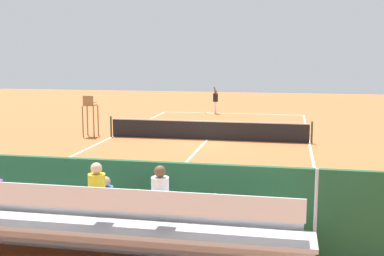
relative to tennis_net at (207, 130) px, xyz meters
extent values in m
plane|color=#BC6033|center=(0.00, 0.00, -0.50)|extent=(60.00, 60.00, 0.00)
cube|color=white|center=(0.00, -11.00, -0.50)|extent=(10.00, 0.10, 0.01)
cube|color=white|center=(0.00, 11.00, -0.50)|extent=(10.00, 0.10, 0.01)
cube|color=white|center=(-5.00, 0.00, -0.50)|extent=(0.10, 22.00, 0.01)
cube|color=white|center=(5.00, 0.00, -0.50)|extent=(0.10, 22.00, 0.01)
cube|color=white|center=(0.00, -6.05, -0.50)|extent=(7.50, 0.10, 0.01)
cube|color=white|center=(0.00, 6.05, -0.50)|extent=(7.50, 0.10, 0.01)
cube|color=white|center=(0.00, 0.00, -0.50)|extent=(0.10, 12.10, 0.01)
cube|color=white|center=(0.00, -11.00, -0.50)|extent=(0.10, 0.30, 0.01)
cube|color=black|center=(0.00, 0.00, -0.05)|extent=(10.00, 0.02, 0.91)
cube|color=white|center=(0.00, 0.00, 0.44)|extent=(10.00, 0.04, 0.06)
cylinder|color=#2D5133|center=(-5.10, 0.00, 0.03)|extent=(0.10, 0.10, 1.07)
cylinder|color=#2D5133|center=(5.10, 0.00, 0.03)|extent=(0.10, 0.10, 1.07)
cube|color=#235633|center=(0.00, 14.00, 0.50)|extent=(18.00, 0.16, 2.00)
cube|color=#B2B2B7|center=(0.00, 14.35, -0.28)|extent=(9.00, 0.10, 0.45)
cube|color=#B2B2B7|center=(0.00, 14.70, -0.09)|extent=(9.00, 0.80, 0.08)
cube|color=#B2B2B7|center=(0.00, 14.32, -0.28)|extent=(9.00, 0.04, 0.45)
cube|color=silver|center=(0.00, 14.80, 0.33)|extent=(8.60, 0.36, 0.04)
cube|color=silver|center=(0.00, 14.98, 0.53)|extent=(8.60, 0.03, 0.36)
cube|color=#B2B2B7|center=(0.00, 15.50, 0.36)|extent=(9.00, 0.80, 0.08)
cube|color=#B2B2B7|center=(0.00, 15.12, 0.17)|extent=(9.00, 0.04, 0.45)
cube|color=silver|center=(0.00, 15.60, 0.78)|extent=(8.60, 0.36, 0.04)
cube|color=silver|center=(0.00, 15.78, 0.98)|extent=(8.60, 0.03, 0.36)
cube|color=#B2B2B7|center=(0.00, 16.30, 0.81)|extent=(9.00, 0.80, 0.08)
cube|color=#B2B2B7|center=(0.00, 15.92, 0.62)|extent=(9.00, 0.04, 0.45)
cube|color=silver|center=(0.00, 16.40, 1.23)|extent=(8.60, 0.36, 0.04)
cube|color=silver|center=(0.00, 16.58, 1.43)|extent=(8.60, 0.03, 0.36)
cylinder|color=#B2B2B7|center=(-4.50, 15.50, 0.67)|extent=(0.06, 0.06, 2.35)
cube|color=#2D2D33|center=(-2.60, 14.63, 0.37)|extent=(0.32, 0.40, 0.12)
cylinder|color=red|center=(-2.60, 14.75, 0.65)|extent=(0.30, 0.30, 0.45)
sphere|color=#8C6647|center=(-2.60, 14.75, 0.98)|extent=(0.20, 0.20, 0.20)
cube|color=#2D2D33|center=(-0.61, 15.43, 0.82)|extent=(0.32, 0.40, 0.12)
cylinder|color=blue|center=(-0.61, 15.55, 1.10)|extent=(0.30, 0.30, 0.45)
sphere|color=tan|center=(-0.61, 15.55, 1.43)|extent=(0.20, 0.20, 0.20)
cube|color=#2D2D33|center=(-0.77, 16.23, 1.27)|extent=(0.32, 0.40, 0.12)
cylinder|color=yellow|center=(-0.77, 16.35, 1.55)|extent=(0.30, 0.30, 0.45)
sphere|color=beige|center=(-0.77, 16.35, 1.88)|extent=(0.20, 0.20, 0.20)
cube|color=#2D2D33|center=(-1.90, 16.23, 1.27)|extent=(0.32, 0.40, 0.12)
cylinder|color=white|center=(-1.90, 16.35, 1.55)|extent=(0.30, 0.30, 0.45)
sphere|color=brown|center=(-1.90, 16.35, 1.88)|extent=(0.20, 0.20, 0.20)
cube|color=#2D2D33|center=(1.72, 15.43, 0.82)|extent=(0.32, 0.40, 0.12)
cube|color=#2D2D33|center=(-0.41, 14.63, 0.37)|extent=(0.32, 0.40, 0.12)
cylinder|color=white|center=(-0.41, 14.75, 0.65)|extent=(0.30, 0.30, 0.45)
sphere|color=beige|center=(-0.41, 14.75, 0.98)|extent=(0.20, 0.20, 0.20)
cube|color=#2D2D33|center=(-0.99, 14.63, 0.37)|extent=(0.32, 0.40, 0.12)
cylinder|color=pink|center=(-0.99, 14.75, 0.65)|extent=(0.30, 0.30, 0.45)
sphere|color=#8C6647|center=(-0.99, 14.75, 0.98)|extent=(0.20, 0.20, 0.20)
cylinder|color=olive|center=(5.90, -0.23, 0.30)|extent=(0.07, 0.07, 1.60)
cylinder|color=olive|center=(6.50, -0.23, 0.30)|extent=(0.07, 0.07, 1.60)
cylinder|color=olive|center=(5.90, 0.37, 0.30)|extent=(0.07, 0.07, 1.60)
cylinder|color=olive|center=(6.50, 0.37, 0.30)|extent=(0.07, 0.07, 1.60)
cube|color=olive|center=(6.20, 0.07, 1.13)|extent=(0.56, 0.56, 0.06)
cube|color=olive|center=(6.20, 0.31, 1.40)|extent=(0.56, 0.06, 0.48)
cube|color=olive|center=(5.94, 0.07, 1.28)|extent=(0.04, 0.48, 0.04)
cube|color=olive|center=(6.46, 0.07, 1.28)|extent=(0.04, 0.48, 0.04)
cube|color=#33383D|center=(-1.58, 13.20, -0.05)|extent=(1.80, 0.40, 0.05)
cylinder|color=#33383D|center=(-2.33, 13.20, -0.28)|extent=(0.06, 0.06, 0.45)
cylinder|color=#33383D|center=(-0.83, 13.20, -0.28)|extent=(0.06, 0.06, 0.45)
cube|color=#33383D|center=(-1.58, 13.38, 0.25)|extent=(1.80, 0.04, 0.36)
cube|color=#B22D2D|center=(0.27, 13.40, -0.32)|extent=(0.90, 0.36, 0.36)
cylinder|color=white|center=(1.22, -10.92, -0.08)|extent=(0.14, 0.14, 0.85)
cylinder|color=white|center=(1.21, -10.70, -0.08)|extent=(0.14, 0.14, 0.85)
cylinder|color=black|center=(1.22, -10.81, 0.65)|extent=(0.38, 0.38, 0.60)
sphere|color=brown|center=(1.22, -10.81, 1.06)|extent=(0.22, 0.22, 0.22)
cylinder|color=brown|center=(1.20, -10.59, 1.15)|extent=(0.25, 0.11, 0.55)
cylinder|color=brown|center=(1.23, -11.03, 0.68)|extent=(0.10, 0.10, 0.50)
cylinder|color=black|center=(1.90, -10.89, -0.49)|extent=(0.08, 0.28, 0.03)
torus|color=#D8CC4C|center=(1.85, -11.15, -0.49)|extent=(0.36, 0.36, 0.02)
cylinder|color=white|center=(1.85, -11.15, -0.49)|extent=(0.25, 0.25, 0.00)
sphere|color=#CCDB33|center=(1.62, -9.35, -0.47)|extent=(0.07, 0.07, 0.07)
sphere|color=#CCDB33|center=(0.40, -8.01, -0.47)|extent=(0.07, 0.07, 0.07)
camera|label=1|loc=(-3.99, 24.14, 3.85)|focal=46.22mm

